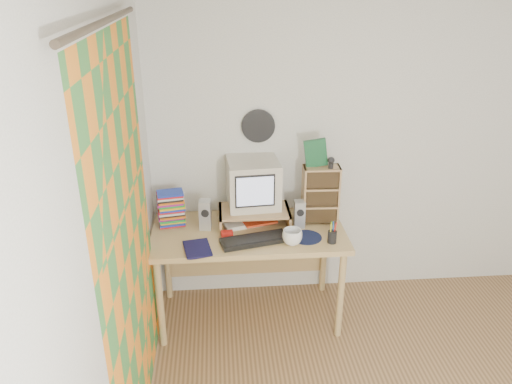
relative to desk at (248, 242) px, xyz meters
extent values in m
plane|color=white|center=(1.03, 0.31, 0.63)|extent=(3.50, 0.00, 3.50)
plane|color=white|center=(-0.72, -1.44, 0.63)|extent=(0.00, 3.50, 3.50)
plane|color=orange|center=(-0.68, -0.96, 0.53)|extent=(0.00, 2.20, 2.20)
cylinder|color=black|center=(0.10, 0.29, 0.81)|extent=(0.25, 0.02, 0.25)
cube|color=tan|center=(0.00, -0.06, 0.11)|extent=(1.40, 0.70, 0.04)
cube|color=tan|center=(0.00, 0.27, -0.24)|extent=(1.33, 0.02, 0.41)
cylinder|color=tan|center=(-0.64, -0.35, -0.26)|extent=(0.05, 0.05, 0.71)
cylinder|color=tan|center=(0.64, -0.35, -0.26)|extent=(0.05, 0.05, 0.71)
cylinder|color=tan|center=(-0.64, 0.23, -0.26)|extent=(0.05, 0.05, 0.71)
cylinder|color=tan|center=(0.64, 0.23, -0.26)|extent=(0.05, 0.05, 0.71)
cube|color=tan|center=(-0.20, 0.04, 0.19)|extent=(0.02, 0.30, 0.12)
cube|color=tan|center=(0.30, 0.04, 0.19)|extent=(0.02, 0.30, 0.12)
cube|color=tan|center=(0.05, 0.04, 0.24)|extent=(0.52, 0.30, 0.02)
cube|color=beige|center=(0.05, 0.09, 0.43)|extent=(0.40, 0.40, 0.35)
cube|color=#AEAEB3|center=(-0.31, -0.01, 0.25)|extent=(0.09, 0.09, 0.22)
cube|color=#AEAEB3|center=(0.37, -0.03, 0.24)|extent=(0.08, 0.08, 0.21)
cube|color=black|center=(0.03, -0.24, 0.15)|extent=(0.49, 0.26, 0.03)
cube|color=tan|center=(0.54, 0.03, 0.36)|extent=(0.27, 0.15, 0.44)
imported|color=white|center=(0.29, -0.28, 0.19)|extent=(0.17, 0.17, 0.11)
imported|color=#110F39|center=(-0.45, -0.33, 0.16)|extent=(0.24, 0.19, 0.04)
cylinder|color=#101836|center=(0.40, -0.20, 0.14)|extent=(0.23, 0.23, 0.00)
cube|color=red|center=(-0.16, -0.15, 0.16)|extent=(0.09, 0.06, 0.04)
cube|color=#17532F|center=(0.49, 0.05, 0.68)|extent=(0.16, 0.03, 0.20)
camera|label=1|loc=(-0.20, -3.26, 1.86)|focal=35.00mm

